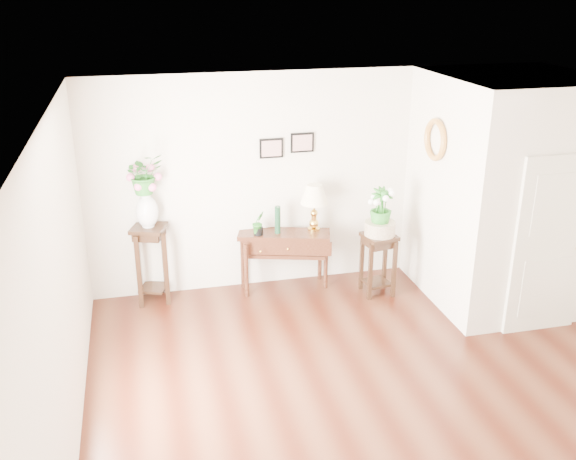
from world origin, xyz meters
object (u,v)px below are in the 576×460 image
object	(u,v)px
console_table	(284,260)
table_lamp	(314,204)
plant_stand_a	(152,264)
plant_stand_b	(378,264)

from	to	relation	value
console_table	table_lamp	xyz separation A→B (m)	(0.40, 0.00, 0.74)
console_table	table_lamp	bearing A→B (deg)	16.47
plant_stand_a	plant_stand_b	size ratio (longest dim) A/B	1.24
table_lamp	plant_stand_b	bearing A→B (deg)	-30.07
table_lamp	plant_stand_a	size ratio (longest dim) A/B	0.62
console_table	plant_stand_b	size ratio (longest dim) A/B	1.45
table_lamp	plant_stand_a	distance (m)	2.19
plant_stand_a	plant_stand_b	world-z (taller)	plant_stand_a
console_table	plant_stand_a	world-z (taller)	plant_stand_a
table_lamp	plant_stand_b	distance (m)	1.13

